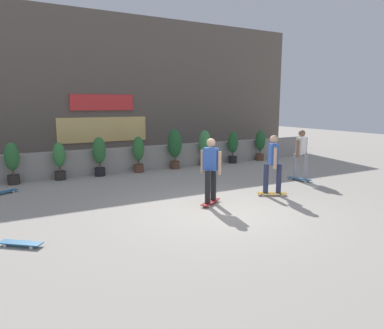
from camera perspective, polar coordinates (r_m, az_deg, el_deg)
The scene contains 16 objects.
ground_plane at distance 8.56m, azimuth 4.89°, elevation -7.45°, with size 48.00×48.00×0.00m, color #A8A093.
planter_wall at distance 13.74m, azimuth -9.10°, elevation 0.95°, with size 18.00×0.40×0.90m, color gray.
building_backdrop at distance 17.41m, azimuth -13.93°, elevation 11.87°, with size 20.00×2.08×6.50m.
potted_plant_1 at distance 12.47m, azimuth -27.18°, elevation 0.54°, with size 0.44×0.44×1.35m.
potted_plant_2 at distance 12.59m, azimuth -20.74°, elevation 0.79°, with size 0.40×0.40×1.27m.
potted_plant_3 at distance 12.83m, azimuth -14.82°, elevation 1.69°, with size 0.46×0.46×1.39m.
potted_plant_4 at distance 13.25m, azimuth -8.69°, elevation 1.98°, with size 0.44×0.44×1.34m.
potted_plant_5 at distance 13.82m, azimuth -2.81°, elevation 3.12°, with size 0.55×0.55×1.58m.
potted_plant_6 at distance 14.48m, azimuth 2.08°, elevation 3.15°, with size 0.50×0.50×1.48m.
potted_plant_7 at distance 15.26m, azimuth 6.66°, elevation 3.13°, with size 0.45×0.45×1.37m.
potted_plant_8 at distance 16.18m, azimuth 11.02°, elevation 3.39°, with size 0.45×0.45×1.37m.
skater_far_left at distance 9.94m, azimuth 13.02°, elevation 0.33°, with size 0.80×0.56×1.70m.
skater_foreground at distance 12.14m, azimuth 17.26°, elevation 1.82°, with size 0.54×0.82×1.70m.
skater_by_wall_right at distance 8.83m, azimuth 3.07°, elevation -0.61°, with size 0.77×0.61×1.70m.
skateboard_near_camera at distance 11.37m, azimuth -28.35°, elevation -3.95°, with size 0.80×0.54×0.08m.
skateboard_aside at distance 7.18m, azimuth -26.05°, elevation -11.38°, with size 0.75×0.66×0.08m.
Camera 1 is at (-4.56, -6.79, 2.54)m, focal length 32.86 mm.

